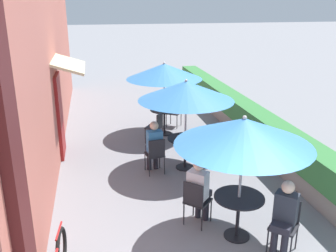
{
  "coord_description": "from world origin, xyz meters",
  "views": [
    {
      "loc": [
        -1.53,
        -3.07,
        3.83
      ],
      "look_at": [
        0.15,
        5.11,
        1.0
      ],
      "focal_mm": 40.0,
      "sensor_mm": 36.0,
      "label": 1
    }
  ],
  "objects_px": {
    "cafe_chair_mid_right": "(213,143)",
    "coffee_cup_mid": "(181,135)",
    "patio_table_near": "(239,207)",
    "patio_umbrella_near": "(244,132)",
    "patio_umbrella_mid": "(186,91)",
    "patio_table_mid": "(185,146)",
    "seated_patron_near_left": "(199,188)",
    "cafe_chair_far_right": "(156,125)",
    "cafe_chair_near_right": "(285,221)",
    "seated_patron_mid_left": "(154,144)",
    "cafe_chair_mid_left": "(155,153)",
    "patio_umbrella_far": "(164,71)",
    "seated_patron_near_right": "(284,215)",
    "coffee_cup_far": "(162,109)",
    "cafe_chair_near_left": "(196,199)",
    "patio_table_far": "(164,116)",
    "cafe_chair_far_left": "(172,110)"
  },
  "relations": [
    {
      "from": "patio_table_near",
      "to": "seated_patron_near_left",
      "type": "distance_m",
      "value": 0.77
    },
    {
      "from": "seated_patron_mid_left",
      "to": "cafe_chair_far_right",
      "type": "bearing_deg",
      "value": 71.12
    },
    {
      "from": "patio_table_near",
      "to": "patio_umbrella_near",
      "type": "distance_m",
      "value": 1.32
    },
    {
      "from": "coffee_cup_far",
      "to": "cafe_chair_far_right",
      "type": "bearing_deg",
      "value": -114.04
    },
    {
      "from": "coffee_cup_far",
      "to": "patio_table_mid",
      "type": "bearing_deg",
      "value": -87.09
    },
    {
      "from": "patio_table_near",
      "to": "patio_umbrella_far",
      "type": "bearing_deg",
      "value": 92.38
    },
    {
      "from": "cafe_chair_near_right",
      "to": "seated_patron_mid_left",
      "type": "relative_size",
      "value": 0.7
    },
    {
      "from": "cafe_chair_mid_right",
      "to": "coffee_cup_far",
      "type": "height_order",
      "value": "cafe_chair_mid_right"
    },
    {
      "from": "cafe_chair_mid_right",
      "to": "seated_patron_mid_left",
      "type": "bearing_deg",
      "value": 1.55
    },
    {
      "from": "seated_patron_mid_left",
      "to": "cafe_chair_far_right",
      "type": "distance_m",
      "value": 1.88
    },
    {
      "from": "cafe_chair_near_right",
      "to": "patio_umbrella_mid",
      "type": "distance_m",
      "value": 3.67
    },
    {
      "from": "patio_umbrella_mid",
      "to": "patio_umbrella_near",
      "type": "bearing_deg",
      "value": -86.0
    },
    {
      "from": "cafe_chair_mid_left",
      "to": "seated_patron_mid_left",
      "type": "distance_m",
      "value": 0.2
    },
    {
      "from": "cafe_chair_near_right",
      "to": "cafe_chair_mid_right",
      "type": "height_order",
      "value": "same"
    },
    {
      "from": "patio_table_near",
      "to": "cafe_chair_far_right",
      "type": "xyz_separation_m",
      "value": [
        -0.58,
        4.62,
        -0.05
      ]
    },
    {
      "from": "patio_table_mid",
      "to": "patio_umbrella_mid",
      "type": "xyz_separation_m",
      "value": [
        -0.0,
        0.0,
        1.32
      ]
    },
    {
      "from": "cafe_chair_near_left",
      "to": "patio_umbrella_mid",
      "type": "distance_m",
      "value": 2.77
    },
    {
      "from": "cafe_chair_mid_left",
      "to": "cafe_chair_near_left",
      "type": "bearing_deg",
      "value": -88.69
    },
    {
      "from": "patio_umbrella_mid",
      "to": "coffee_cup_mid",
      "type": "distance_m",
      "value": 1.09
    },
    {
      "from": "seated_patron_near_left",
      "to": "cafe_chair_near_right",
      "type": "height_order",
      "value": "seated_patron_near_left"
    },
    {
      "from": "patio_table_mid",
      "to": "patio_table_far",
      "type": "distance_m",
      "value": 2.44
    },
    {
      "from": "patio_umbrella_near",
      "to": "coffee_cup_far",
      "type": "xyz_separation_m",
      "value": [
        -0.32,
        5.2,
        -1.09
      ]
    },
    {
      "from": "coffee_cup_mid",
      "to": "cafe_chair_far_left",
      "type": "distance_m",
      "value": 3.08
    },
    {
      "from": "patio_table_far",
      "to": "cafe_chair_mid_left",
      "type": "bearing_deg",
      "value": -105.37
    },
    {
      "from": "seated_patron_near_right",
      "to": "patio_table_far",
      "type": "bearing_deg",
      "value": -39.17
    },
    {
      "from": "cafe_chair_mid_right",
      "to": "patio_umbrella_far",
      "type": "height_order",
      "value": "patio_umbrella_far"
    },
    {
      "from": "seated_patron_near_left",
      "to": "coffee_cup_far",
      "type": "distance_m",
      "value": 4.66
    },
    {
      "from": "cafe_chair_near_left",
      "to": "patio_table_far",
      "type": "xyz_separation_m",
      "value": [
        0.38,
        4.82,
        0.05
      ]
    },
    {
      "from": "cafe_chair_mid_left",
      "to": "patio_umbrella_far",
      "type": "height_order",
      "value": "patio_umbrella_far"
    },
    {
      "from": "seated_patron_near_left",
      "to": "cafe_chair_mid_left",
      "type": "height_order",
      "value": "seated_patron_near_left"
    },
    {
      "from": "seated_patron_near_left",
      "to": "cafe_chair_mid_right",
      "type": "height_order",
      "value": "seated_patron_near_left"
    },
    {
      "from": "patio_umbrella_mid",
      "to": "patio_table_mid",
      "type": "bearing_deg",
      "value": 0.0
    },
    {
      "from": "patio_table_mid",
      "to": "patio_umbrella_far",
      "type": "relative_size",
      "value": 0.38
    },
    {
      "from": "cafe_chair_near_right",
      "to": "cafe_chair_far_right",
      "type": "bearing_deg",
      "value": -33.34
    },
    {
      "from": "cafe_chair_mid_right",
      "to": "cafe_chair_mid_left",
      "type": "bearing_deg",
      "value": 5.77
    },
    {
      "from": "cafe_chair_near_left",
      "to": "patio_table_mid",
      "type": "bearing_deg",
      "value": 123.93
    },
    {
      "from": "seated_patron_near_left",
      "to": "cafe_chair_far_right",
      "type": "xyz_separation_m",
      "value": [
        -0.06,
        4.07,
        -0.17
      ]
    },
    {
      "from": "coffee_cup_mid",
      "to": "cafe_chair_mid_left",
      "type": "bearing_deg",
      "value": -159.05
    },
    {
      "from": "coffee_cup_mid",
      "to": "coffee_cup_far",
      "type": "relative_size",
      "value": 1.0
    },
    {
      "from": "cafe_chair_near_right",
      "to": "patio_table_far",
      "type": "distance_m",
      "value": 5.81
    },
    {
      "from": "patio_umbrella_near",
      "to": "seated_patron_near_right",
      "type": "bearing_deg",
      "value": -46.23
    },
    {
      "from": "cafe_chair_near_right",
      "to": "patio_table_mid",
      "type": "relative_size",
      "value": 1.04
    },
    {
      "from": "seated_patron_near_right",
      "to": "patio_table_far",
      "type": "relative_size",
      "value": 1.5
    },
    {
      "from": "patio_umbrella_near",
      "to": "cafe_chair_mid_left",
      "type": "height_order",
      "value": "patio_umbrella_near"
    },
    {
      "from": "patio_umbrella_mid",
      "to": "cafe_chair_far_left",
      "type": "bearing_deg",
      "value": 83.76
    },
    {
      "from": "cafe_chair_mid_left",
      "to": "cafe_chair_far_right",
      "type": "bearing_deg",
      "value": 72.17
    },
    {
      "from": "patio_umbrella_near",
      "to": "cafe_chair_near_right",
      "type": "bearing_deg",
      "value": -37.79
    },
    {
      "from": "patio_table_near",
      "to": "patio_table_mid",
      "type": "relative_size",
      "value": 1.0
    },
    {
      "from": "cafe_chair_mid_right",
      "to": "coffee_cup_mid",
      "type": "height_order",
      "value": "cafe_chair_mid_right"
    },
    {
      "from": "seated_patron_near_right",
      "to": "cafe_chair_far_right",
      "type": "distance_m",
      "value": 5.28
    }
  ]
}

